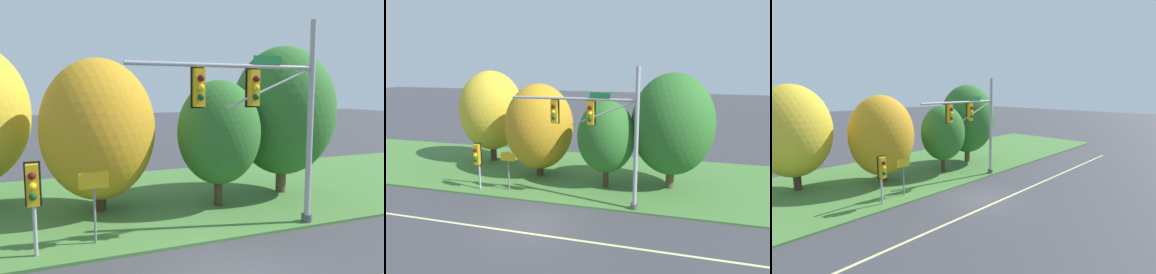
{
  "view_description": "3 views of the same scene",
  "coord_description": "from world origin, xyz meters",
  "views": [
    {
      "loc": [
        -4.48,
        -8.35,
        5.0
      ],
      "look_at": [
        -0.07,
        2.98,
        3.54
      ],
      "focal_mm": 35.0,
      "sensor_mm": 36.0,
      "label": 1
    },
    {
      "loc": [
        7.11,
        -15.88,
        7.8
      ],
      "look_at": [
        1.12,
        4.0,
        3.59
      ],
      "focal_mm": 35.0,
      "sensor_mm": 36.0,
      "label": 2
    },
    {
      "loc": [
        -13.74,
        -11.71,
        6.79
      ],
      "look_at": [
        2.52,
        3.84,
        3.16
      ],
      "focal_mm": 28.0,
      "sensor_mm": 36.0,
      "label": 3
    }
  ],
  "objects": [
    {
      "name": "pedestrian_signal_near_kerb",
      "position": [
        -4.96,
        3.19,
        2.17
      ],
      "size": [
        0.46,
        0.55,
        2.9
      ],
      "color": "#9EA0A5",
      "rests_on": "grass_verge"
    },
    {
      "name": "traffic_signal_mast",
      "position": [
        2.73,
        2.88,
        4.5
      ],
      "size": [
        7.07,
        0.49,
        7.47
      ],
      "color": "#9EA0A5",
      "rests_on": "grass_verge"
    },
    {
      "name": "ground_plane",
      "position": [
        0.0,
        0.0,
        0.0
      ],
      "size": [
        160.0,
        160.0,
        0.0
      ],
      "primitive_type": "plane",
      "color": "#3D3D42"
    },
    {
      "name": "grass_verge",
      "position": [
        0.0,
        8.25,
        0.05
      ],
      "size": [
        48.0,
        11.5,
        0.1
      ],
      "primitive_type": "cube",
      "color": "#477A38",
      "rests_on": "ground"
    },
    {
      "name": "tree_behind_signpost",
      "position": [
        2.32,
        6.0,
        3.29
      ],
      "size": [
        3.55,
        3.55,
        5.42
      ],
      "color": "#423021",
      "rests_on": "grass_verge"
    },
    {
      "name": "tree_left_of_mast",
      "position": [
        -2.55,
        7.14,
        3.48
      ],
      "size": [
        4.6,
        4.6,
        6.27
      ],
      "color": "#423021",
      "rests_on": "grass_verge"
    },
    {
      "name": "tree_nearest_road",
      "position": [
        -7.53,
        9.63,
        4.06
      ],
      "size": [
        4.86,
        4.86,
        7.01
      ],
      "color": "#423021",
      "rests_on": "grass_verge"
    },
    {
      "name": "route_sign_post",
      "position": [
        -3.17,
        3.69,
        1.74
      ],
      "size": [
        0.94,
        0.08,
        2.41
      ],
      "color": "slate",
      "rests_on": "grass_verge"
    },
    {
      "name": "tree_mid_verge",
      "position": [
        6.17,
        6.92,
        4.08
      ],
      "size": [
        4.93,
        4.93,
        7.07
      ],
      "color": "brown",
      "rests_on": "grass_verge"
    },
    {
      "name": "lane_stripe",
      "position": [
        0.0,
        -1.2,
        0.0
      ],
      "size": [
        36.0,
        0.16,
        0.01
      ],
      "primitive_type": "cube",
      "color": "beige",
      "rests_on": "ground"
    }
  ]
}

